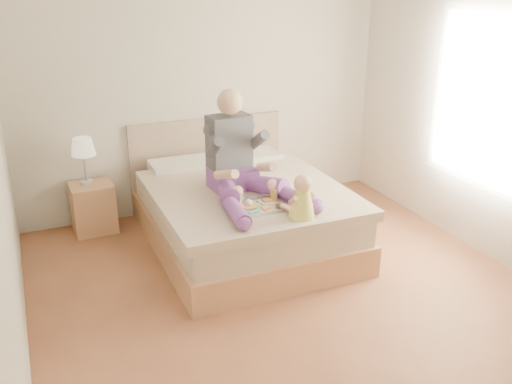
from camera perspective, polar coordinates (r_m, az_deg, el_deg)
name	(u,v)px	position (r m, az deg, el deg)	size (l,w,h in m)	color
room	(303,112)	(4.20, 4.73, 7.94)	(4.02, 4.22, 2.71)	brown
bed	(240,211)	(5.48, -1.57, -1.88)	(1.70, 2.18, 1.00)	#A2704C
nightstand	(93,208)	(5.95, -15.96, -1.51)	(0.42, 0.38, 0.50)	#A2704C
lamp	(83,149)	(5.75, -16.92, 4.09)	(0.23, 0.23, 0.48)	silver
adult	(239,164)	(5.03, -1.69, 2.86)	(0.79, 1.15, 0.93)	#6B3586
tray	(258,205)	(4.78, 0.20, -1.28)	(0.44, 0.35, 0.12)	silver
baby	(301,200)	(4.59, 4.56, -0.76)	(0.24, 0.33, 0.36)	#E2E047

